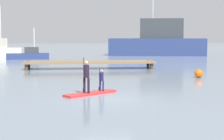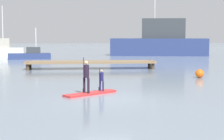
# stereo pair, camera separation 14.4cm
# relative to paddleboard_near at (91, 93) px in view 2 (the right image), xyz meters

# --- Properties ---
(ground_plane) EXTENTS (240.00, 240.00, 0.00)m
(ground_plane) POSITION_rel_paddleboard_near_xyz_m (0.68, -1.22, -0.05)
(ground_plane) COLOR gray
(paddleboard_near) EXTENTS (2.74, 2.22, 0.10)m
(paddleboard_near) POSITION_rel_paddleboard_near_xyz_m (0.00, 0.00, 0.00)
(paddleboard_near) COLOR red
(paddleboard_near) RESTS_ON ground
(paddler_adult) EXTENTS (0.39, 0.43, 1.75)m
(paddler_adult) POSITION_rel_paddleboard_near_xyz_m (-0.23, -0.16, 0.96)
(paddler_adult) COLOR black
(paddler_adult) RESTS_ON paddleboard_near
(paddler_child_solo) EXTENTS (0.29, 0.33, 1.14)m
(paddler_child_solo) POSITION_rel_paddleboard_near_xyz_m (0.56, 0.42, 0.66)
(paddler_child_solo) COLOR #19194C
(paddler_child_solo) RESTS_ON paddleboard_near
(fishing_boat_white_large) EXTENTS (14.34, 6.74, 13.14)m
(fishing_boat_white_large) POSITION_rel_paddleboard_near_xyz_m (11.32, 34.80, 1.87)
(fishing_boat_white_large) COLOR navy
(fishing_boat_white_large) RESTS_ON ground
(motor_boat_small_navy) EXTENTS (5.25, 2.22, 3.84)m
(motor_boat_small_navy) POSITION_rel_paddleboard_near_xyz_m (-6.40, 27.81, 0.47)
(motor_boat_small_navy) COLOR navy
(motor_boat_small_navy) RESTS_ON ground
(floating_dock) EXTENTS (11.28, 2.14, 0.69)m
(floating_dock) POSITION_rel_paddleboard_near_xyz_m (0.52, 14.00, 0.54)
(floating_dock) COLOR #846B4C
(floating_dock) RESTS_ON ground
(mooring_buoy_near) EXTENTS (0.59, 0.59, 0.59)m
(mooring_buoy_near) POSITION_rel_paddleboard_near_xyz_m (7.72, 6.40, 0.25)
(mooring_buoy_near) COLOR orange
(mooring_buoy_near) RESTS_ON ground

